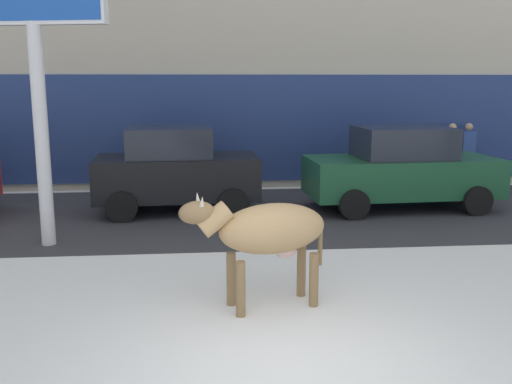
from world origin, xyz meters
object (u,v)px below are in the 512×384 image
(cow_tan, at_px, (267,231))
(pedestrian_far_left, at_px, (467,155))
(car_darkgreen_sedan, at_px, (402,169))
(pedestrian_near_billboard, at_px, (451,155))
(pedestrian_by_cars, at_px, (139,159))
(car_black_hatchback, at_px, (175,170))

(cow_tan, height_order, pedestrian_far_left, pedestrian_far_left)
(car_darkgreen_sedan, height_order, pedestrian_far_left, car_darkgreen_sedan)
(pedestrian_near_billboard, bearing_deg, pedestrian_by_cars, 180.00)
(pedestrian_near_billboard, distance_m, pedestrian_by_cars, 8.31)
(pedestrian_by_cars, bearing_deg, pedestrian_near_billboard, 0.00)
(pedestrian_near_billboard, xyz_separation_m, pedestrian_far_left, (0.46, 0.00, 0.00))
(pedestrian_far_left, bearing_deg, car_darkgreen_sedan, -137.31)
(cow_tan, relative_size, pedestrian_far_left, 1.12)
(pedestrian_by_cars, height_order, pedestrian_far_left, same)
(cow_tan, bearing_deg, pedestrian_far_left, 51.35)
(pedestrian_by_cars, bearing_deg, car_black_hatchback, -65.88)
(pedestrian_by_cars, relative_size, pedestrian_far_left, 1.00)
(car_black_hatchback, height_order, pedestrian_near_billboard, car_black_hatchback)
(car_darkgreen_sedan, xyz_separation_m, pedestrian_far_left, (2.70, 2.49, -0.03))
(pedestrian_near_billboard, height_order, pedestrian_far_left, same)
(car_black_hatchback, bearing_deg, pedestrian_far_left, 16.65)
(cow_tan, bearing_deg, pedestrian_near_billboard, 53.43)
(pedestrian_far_left, bearing_deg, car_black_hatchback, -163.35)
(cow_tan, relative_size, car_black_hatchback, 0.54)
(cow_tan, xyz_separation_m, pedestrian_near_billboard, (5.87, 7.91, -0.11))
(pedestrian_near_billboard, bearing_deg, cow_tan, -126.57)
(car_darkgreen_sedan, distance_m, pedestrian_by_cars, 6.56)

